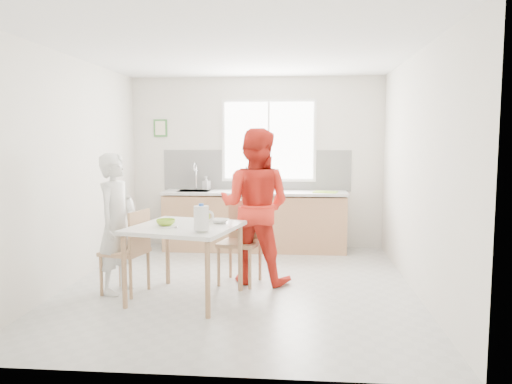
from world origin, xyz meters
TOP-DOWN VIEW (x-y plane):
  - ground at (0.00, 0.00)m, footprint 4.50×4.50m
  - room_shell at (0.00, 0.00)m, footprint 4.50×4.50m
  - window at (0.20, 2.23)m, footprint 1.50×0.06m
  - backsplash at (0.00, 2.24)m, footprint 3.00×0.02m
  - picture_frame at (-1.55, 2.23)m, footprint 0.22×0.03m
  - kitchen_counter at (-0.00, 1.95)m, footprint 2.84×0.64m
  - dining_table at (-0.52, -0.52)m, footprint 1.26×1.26m
  - chair_left at (-1.19, -0.37)m, footprint 0.52×0.52m
  - chair_far at (0.00, 0.20)m, footprint 0.54×0.54m
  - person_white at (-1.34, -0.33)m, footprint 0.50×0.64m
  - person_red at (0.16, 0.21)m, footprint 1.03×0.89m
  - bowl_green at (-0.73, -0.53)m, footprint 0.25×0.25m
  - bowl_white at (-0.18, -0.35)m, footprint 0.23×0.23m
  - milk_jug at (-0.27, -0.87)m, footprint 0.21×0.15m
  - green_box at (-0.36, -0.27)m, footprint 0.12×0.12m
  - spoon at (-0.65, -0.72)m, footprint 0.16×0.03m
  - cutting_board at (1.08, 1.89)m, footprint 0.40×0.33m
  - wine_bottle_a at (-0.01, 2.00)m, footprint 0.07×0.07m
  - wine_bottle_b at (-0.14, 2.03)m, footprint 0.07×0.07m
  - jar_amber at (0.09, 2.09)m, footprint 0.06×0.06m
  - soap_bottle at (-0.79, 2.12)m, footprint 0.13×0.13m

SIDE VIEW (x-z plane):
  - ground at x=0.00m, z-range 0.00..0.00m
  - kitchen_counter at x=0.00m, z-range -0.27..1.10m
  - chair_left at x=-1.19m, z-range 0.05..0.99m
  - chair_far at x=0.00m, z-range 0.05..1.03m
  - dining_table at x=-0.52m, z-range 0.32..1.13m
  - person_white at x=-1.34m, z-range 0.00..1.57m
  - spoon at x=-0.65m, z-range 0.81..0.82m
  - bowl_white at x=-0.18m, z-range 0.81..0.85m
  - bowl_green at x=-0.73m, z-range 0.81..0.87m
  - green_box at x=-0.36m, z-range 0.81..0.90m
  - person_red at x=0.16m, z-range 0.00..1.85m
  - cutting_board at x=1.08m, z-range 0.92..0.93m
  - milk_jug at x=-0.27m, z-range 0.82..1.08m
  - jar_amber at x=0.09m, z-range 0.92..1.08m
  - soap_bottle at x=-0.79m, z-range 0.92..1.13m
  - wine_bottle_b at x=-0.14m, z-range 0.92..1.22m
  - wine_bottle_a at x=-0.01m, z-range 0.92..1.24m
  - backsplash at x=0.00m, z-range 0.90..1.55m
  - room_shell at x=0.00m, z-range -0.61..3.89m
  - window at x=0.20m, z-range 1.05..2.35m
  - picture_frame at x=-1.55m, z-range 1.76..2.04m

